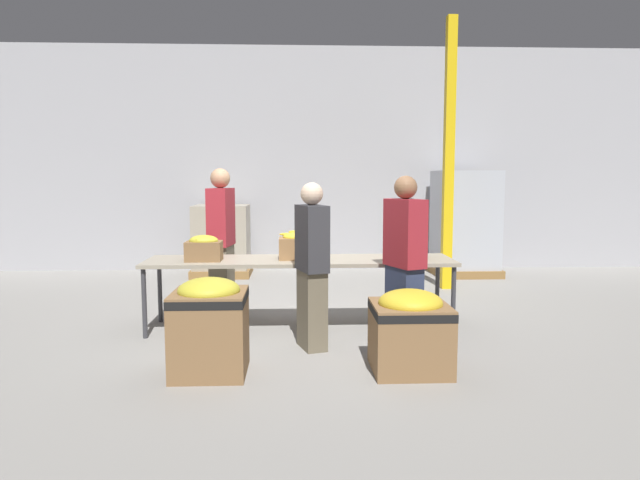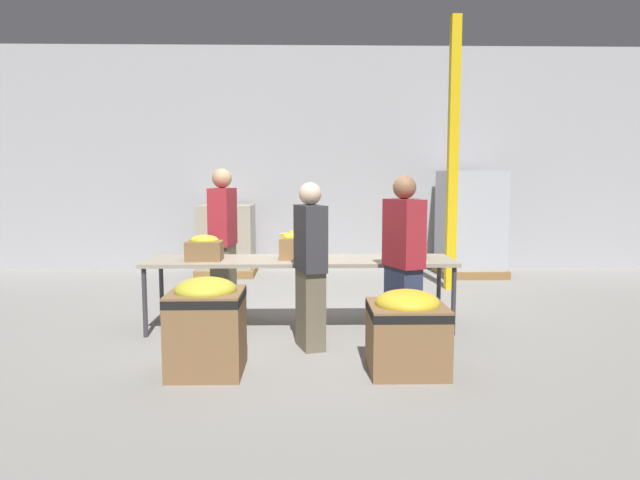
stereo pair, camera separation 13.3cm
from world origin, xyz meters
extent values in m
plane|color=gray|center=(0.00, 0.00, 0.00)|extent=(30.00, 30.00, 0.00)
cube|color=#A8A8AD|center=(0.00, 4.18, 2.00)|extent=(16.00, 0.08, 4.00)
cube|color=#9E937F|center=(0.00, 0.00, 0.76)|extent=(3.37, 0.81, 0.04)
cylinder|color=#38383D|center=(-1.62, -0.34, 0.37)|extent=(0.05, 0.05, 0.74)
cylinder|color=#38383D|center=(1.62, -0.34, 0.37)|extent=(0.05, 0.05, 0.74)
cylinder|color=#38383D|center=(-1.62, 0.34, 0.37)|extent=(0.05, 0.05, 0.74)
cylinder|color=#38383D|center=(1.62, 0.34, 0.37)|extent=(0.05, 0.05, 0.74)
cube|color=olive|center=(-1.04, -0.10, 0.88)|extent=(0.38, 0.27, 0.21)
ellipsoid|color=gold|center=(-1.04, -0.10, 1.00)|extent=(0.31, 0.24, 0.12)
ellipsoid|color=gold|center=(-1.05, -0.14, 1.02)|extent=(0.15, 0.16, 0.06)
ellipsoid|color=gold|center=(-1.01, -0.12, 1.03)|extent=(0.17, 0.12, 0.04)
cube|color=olive|center=(-0.03, 0.00, 0.89)|extent=(0.40, 0.31, 0.24)
ellipsoid|color=yellow|center=(-0.03, 0.00, 1.02)|extent=(0.31, 0.26, 0.11)
ellipsoid|color=yellow|center=(-0.04, 0.08, 1.07)|extent=(0.19, 0.11, 0.05)
ellipsoid|color=yellow|center=(-0.14, 0.05, 1.04)|extent=(0.19, 0.09, 0.05)
cube|color=olive|center=(1.18, 0.03, 0.87)|extent=(0.40, 0.33, 0.19)
ellipsoid|color=yellow|center=(1.18, 0.03, 0.98)|extent=(0.36, 0.29, 0.11)
ellipsoid|color=yellow|center=(1.13, -0.04, 1.02)|extent=(0.06, 0.19, 0.05)
ellipsoid|color=yellow|center=(1.17, 0.04, 1.02)|extent=(0.22, 0.05, 0.04)
ellipsoid|color=yellow|center=(1.15, -0.01, 1.03)|extent=(0.13, 0.21, 0.04)
cube|color=#2D3856|center=(1.02, -0.74, 0.40)|extent=(0.34, 0.43, 0.80)
cube|color=maroon|center=(1.02, -0.74, 1.13)|extent=(0.38, 0.50, 0.66)
sphere|color=#896042|center=(1.02, -0.74, 1.58)|extent=(0.23, 0.23, 0.23)
cube|color=#6B604C|center=(0.11, -0.76, 0.39)|extent=(0.30, 0.41, 0.77)
cube|color=#333338|center=(0.11, -0.76, 1.09)|extent=(0.33, 0.48, 0.64)
sphere|color=beige|center=(0.11, -0.76, 1.52)|extent=(0.22, 0.22, 0.22)
cube|color=#6B604C|center=(-0.95, 0.72, 0.42)|extent=(0.27, 0.43, 0.85)
cube|color=maroon|center=(-0.95, 0.72, 1.19)|extent=(0.30, 0.51, 0.70)
sphere|color=tan|center=(-0.95, 0.72, 1.66)|extent=(0.24, 0.24, 0.24)
cube|color=olive|center=(-0.78, -1.46, 0.36)|extent=(0.62, 0.62, 0.71)
cube|color=black|center=(-0.78, -1.46, 0.66)|extent=(0.62, 0.62, 0.07)
ellipsoid|color=gold|center=(-0.78, -1.46, 0.72)|extent=(0.53, 0.53, 0.22)
cube|color=olive|center=(0.93, -1.46, 0.29)|extent=(0.65, 0.65, 0.59)
cube|color=black|center=(0.93, -1.46, 0.53)|extent=(0.65, 0.65, 0.07)
ellipsoid|color=gold|center=(0.93, -1.46, 0.60)|extent=(0.55, 0.55, 0.23)
cube|color=yellow|center=(2.22, 2.20, 2.00)|extent=(0.14, 0.14, 4.00)
cube|color=olive|center=(2.87, 3.45, 0.07)|extent=(1.09, 1.09, 0.13)
cube|color=#B2B7C1|center=(2.87, 3.45, 0.96)|extent=(1.00, 1.00, 1.66)
cube|color=olive|center=(-1.31, 3.57, 0.07)|extent=(0.99, 0.99, 0.13)
cube|color=#A39984|center=(-1.31, 3.57, 0.67)|extent=(0.91, 0.91, 1.07)
camera|label=1|loc=(-0.05, -6.23, 1.67)|focal=32.00mm
camera|label=2|loc=(0.08, -6.23, 1.67)|focal=32.00mm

